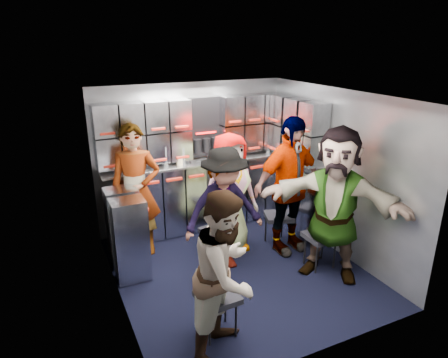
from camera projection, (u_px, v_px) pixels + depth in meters
name	position (u px, v px, depth m)	size (l,w,h in m)	color
floor	(238.00, 270.00, 4.86)	(3.00, 3.00, 0.00)	black
wall_back	(192.00, 156.00, 5.79)	(2.80, 0.04, 2.10)	gray
wall_left	(113.00, 211.00, 3.95)	(0.04, 3.00, 2.10)	gray
wall_right	(337.00, 173.00, 5.07)	(0.04, 3.00, 2.10)	gray
ceiling	(240.00, 96.00, 4.16)	(2.80, 3.00, 0.02)	silver
cart_bank_back	(198.00, 196.00, 5.80)	(2.68, 0.38, 0.99)	#9296A1
cart_bank_left	(127.00, 233.00, 4.70)	(0.38, 0.76, 0.99)	#9296A1
counter	(197.00, 162.00, 5.62)	(2.68, 0.42, 0.03)	silver
locker_bank_back	(195.00, 128.00, 5.51)	(2.68, 0.28, 0.82)	#9296A1
locker_bank_right	(297.00, 129.00, 5.46)	(0.28, 1.00, 0.82)	#9296A1
right_cabinet	(297.00, 198.00, 5.71)	(0.28, 1.20, 1.00)	#9296A1
coffee_niche	(205.00, 128.00, 5.64)	(0.46, 0.16, 0.84)	black
red_latch_strip	(203.00, 175.00, 5.50)	(2.60, 0.02, 0.03)	red
jump_seat_near_left	(218.00, 299.00, 3.70)	(0.38, 0.36, 0.43)	black
jump_seat_mid_left	(218.00, 232.00, 4.96)	(0.44, 0.43, 0.44)	black
jump_seat_center	(224.00, 219.00, 5.40)	(0.38, 0.36, 0.40)	black
jump_seat_mid_right	(279.00, 218.00, 5.38)	(0.45, 0.44, 0.43)	black
jump_seat_near_right	(321.00, 238.00, 4.83)	(0.37, 0.35, 0.43)	black
attendant_standing	(136.00, 191.00, 5.00)	(0.62, 0.41, 1.71)	black
attendant_arc_a	(226.00, 274.00, 3.42)	(0.74, 0.58, 1.52)	black
attendant_arc_b	(224.00, 210.00, 4.68)	(0.98, 0.57, 1.52)	black
attendant_arc_c	(229.00, 193.00, 5.10)	(0.77, 0.50, 1.58)	black
attendant_arc_d	(289.00, 186.00, 5.05)	(1.05, 0.44, 1.79)	black
attendant_arc_e	(335.00, 204.00, 4.50)	(1.66, 0.53, 1.79)	black
bottle_left	(165.00, 157.00, 5.34)	(0.06, 0.06, 0.28)	white
bottle_mid	(183.00, 156.00, 5.45)	(0.07, 0.07, 0.23)	white
bottle_right	(269.00, 144.00, 5.98)	(0.07, 0.07, 0.28)	white
cup_left	(180.00, 161.00, 5.44)	(0.08, 0.08, 0.10)	beige
cup_right	(275.00, 149.00, 6.05)	(0.08, 0.08, 0.11)	beige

